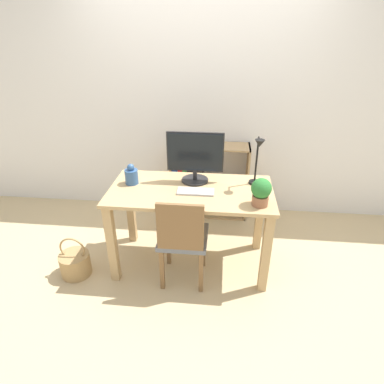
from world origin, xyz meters
name	(u,v)px	position (x,y,z in m)	size (l,w,h in m)	color
ground_plane	(191,261)	(0.00, 0.00, 0.00)	(10.00, 10.00, 0.00)	#CCB284
wall_back	(201,99)	(0.00, 1.08, 1.30)	(8.00, 0.05, 2.60)	white
desk	(191,204)	(0.00, 0.00, 0.63)	(1.38, 0.69, 0.77)	tan
monitor	(195,155)	(0.02, 0.17, 1.01)	(0.49, 0.24, 0.44)	#232326
keyboard	(196,192)	(0.05, -0.05, 0.78)	(0.30, 0.13, 0.02)	#B2B2B7
vase	(131,175)	(-0.52, 0.06, 0.84)	(0.11, 0.11, 0.18)	#33598C
desk_lamp	(258,158)	(0.54, 0.12, 1.03)	(0.10, 0.19, 0.43)	black
potted_plant	(261,191)	(0.55, -0.21, 0.89)	(0.16, 0.16, 0.22)	#9E6647
chair	(183,238)	(-0.04, -0.27, 0.46)	(0.40, 0.40, 0.85)	slate
bookshelf	(195,182)	(-0.05, 0.90, 0.40)	(0.87, 0.28, 0.85)	tan
basket	(75,263)	(-1.01, -0.27, 0.11)	(0.26, 0.26, 0.39)	tan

